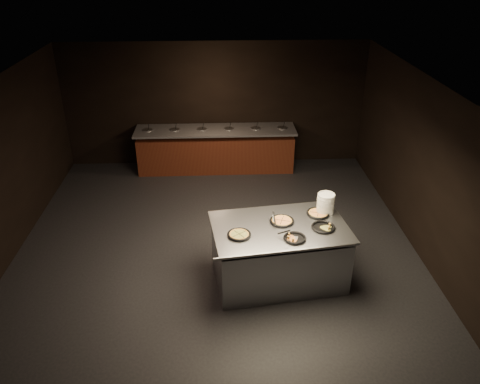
{
  "coord_description": "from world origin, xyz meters",
  "views": [
    {
      "loc": [
        0.08,
        -6.62,
        4.8
      ],
      "look_at": [
        0.41,
        0.3,
        1.1
      ],
      "focal_mm": 35.0,
      "sensor_mm": 36.0,
      "label": 1
    }
  ],
  "objects_px": {
    "serving_counter": "(279,254)",
    "plate_stack": "(326,203)",
    "pan_veggie_whole": "(239,235)",
    "pan_cheese_whole": "(282,221)"
  },
  "relations": [
    {
      "from": "serving_counter",
      "to": "plate_stack",
      "type": "height_order",
      "value": "plate_stack"
    },
    {
      "from": "plate_stack",
      "to": "pan_veggie_whole",
      "type": "bearing_deg",
      "value": -156.28
    },
    {
      "from": "serving_counter",
      "to": "plate_stack",
      "type": "bearing_deg",
      "value": 19.31
    },
    {
      "from": "serving_counter",
      "to": "pan_veggie_whole",
      "type": "relative_size",
      "value": 6.2
    },
    {
      "from": "serving_counter",
      "to": "pan_veggie_whole",
      "type": "xyz_separation_m",
      "value": [
        -0.63,
        -0.23,
        0.54
      ]
    },
    {
      "from": "plate_stack",
      "to": "pan_cheese_whole",
      "type": "height_order",
      "value": "plate_stack"
    },
    {
      "from": "plate_stack",
      "to": "pan_veggie_whole",
      "type": "distance_m",
      "value": 1.54
    },
    {
      "from": "plate_stack",
      "to": "pan_cheese_whole",
      "type": "relative_size",
      "value": 0.85
    },
    {
      "from": "serving_counter",
      "to": "pan_cheese_whole",
      "type": "height_order",
      "value": "pan_cheese_whole"
    },
    {
      "from": "pan_veggie_whole",
      "to": "serving_counter",
      "type": "bearing_deg",
      "value": 19.68
    }
  ]
}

